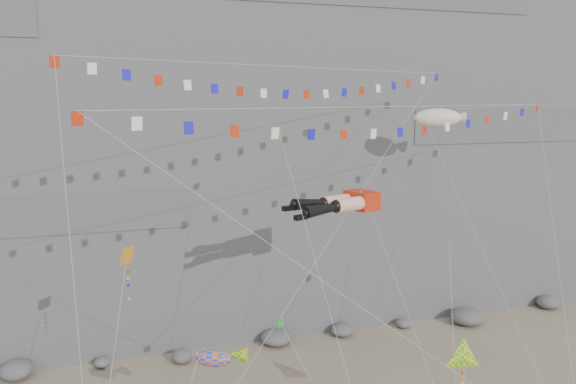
# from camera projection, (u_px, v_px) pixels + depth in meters

# --- Properties ---
(cliff) EXTENTS (80.00, 28.00, 50.00)m
(cliff) POSITION_uv_depth(u_px,v_px,m) (235.00, 54.00, 57.44)
(cliff) COLOR slate
(cliff) RESTS_ON ground
(talus_boulders) EXTENTS (60.00, 3.00, 1.20)m
(talus_boulders) POSITION_uv_depth(u_px,v_px,m) (276.00, 338.00, 47.31)
(talus_boulders) COLOR #58585D
(talus_boulders) RESTS_ON ground
(legs_kite) EXTENTS (6.99, 17.32, 21.16)m
(legs_kite) POSITION_uv_depth(u_px,v_px,m) (341.00, 204.00, 36.10)
(legs_kite) COLOR red
(legs_kite) RESTS_ON ground
(flag_banner_upper) EXTENTS (26.80, 17.89, 28.33)m
(flag_banner_upper) POSITION_uv_depth(u_px,v_px,m) (296.00, 67.00, 34.60)
(flag_banner_upper) COLOR red
(flag_banner_upper) RESTS_ON ground
(flag_banner_lower) EXTENTS (32.08, 13.51, 23.16)m
(flag_banner_lower) POSITION_uv_depth(u_px,v_px,m) (388.00, 107.00, 31.45)
(flag_banner_lower) COLOR red
(flag_banner_lower) RESTS_ON ground
(harlequin_kite) EXTENTS (3.56, 7.00, 14.09)m
(harlequin_kite) POSITION_uv_depth(u_px,v_px,m) (127.00, 257.00, 28.71)
(harlequin_kite) COLOR red
(harlequin_kite) RESTS_ON ground
(fish_windsock) EXTENTS (6.87, 7.22, 10.80)m
(fish_windsock) POSITION_uv_depth(u_px,v_px,m) (213.00, 359.00, 28.71)
(fish_windsock) COLOR #E55F0B
(fish_windsock) RESTS_ON ground
(delta_kite) EXTENTS (4.98, 6.93, 10.04)m
(delta_kite) POSITION_uv_depth(u_px,v_px,m) (464.00, 359.00, 30.17)
(delta_kite) COLOR yellow
(delta_kite) RESTS_ON ground
(blimp_windsock) EXTENTS (4.62, 16.33, 24.13)m
(blimp_windsock) POSITION_uv_depth(u_px,v_px,m) (438.00, 118.00, 43.60)
(blimp_windsock) COLOR beige
(blimp_windsock) RESTS_ON ground
(small_kite_a) EXTENTS (1.92, 15.52, 23.72)m
(small_kite_a) POSITION_uv_depth(u_px,v_px,m) (281.00, 139.00, 35.09)
(small_kite_a) COLOR orange
(small_kite_a) RESTS_ON ground
(small_kite_b) EXTENTS (6.58, 11.74, 17.01)m
(small_kite_b) POSITION_uv_depth(u_px,v_px,m) (449.00, 242.00, 36.50)
(small_kite_b) COLOR purple
(small_kite_b) RESTS_ON ground
(small_kite_c) EXTENTS (3.86, 10.42, 13.34)m
(small_kite_c) POSITION_uv_depth(u_px,v_px,m) (283.00, 326.00, 30.36)
(small_kite_c) COLOR green
(small_kite_c) RESTS_ON ground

